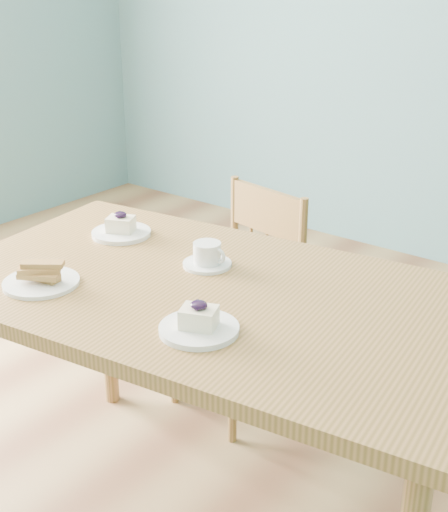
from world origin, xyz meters
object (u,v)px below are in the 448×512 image
object	(u,v)px
dining_chair	(241,301)
cheesecake_plate_far	(121,229)
biscotti_plate	(41,278)
cheesecake_plate_near	(199,324)
coffee_cup	(208,256)
dining_table	(210,315)

from	to	relation	value
dining_chair	cheesecake_plate_far	xyz separation A→B (m)	(-0.14, -0.43, 0.37)
biscotti_plate	cheesecake_plate_far	bearing A→B (deg)	103.58
cheesecake_plate_near	biscotti_plate	bearing A→B (deg)	-173.26
cheesecake_plate_far	coffee_cup	size ratio (longest dim) A/B	1.33
dining_chair	cheesecake_plate_far	distance (m)	0.58
dining_chair	cheesecake_plate_far	size ratio (longest dim) A/B	4.55
cheesecake_plate_near	cheesecake_plate_far	distance (m)	0.66
cheesecake_plate_near	biscotti_plate	size ratio (longest dim) A/B	0.93
dining_table	coffee_cup	bearing A→B (deg)	124.26
coffee_cup	cheesecake_plate_near	bearing A→B (deg)	-56.73
cheesecake_plate_far	biscotti_plate	xyz separation A→B (m)	(0.09, -0.38, -0.00)
dining_chair	coffee_cup	size ratio (longest dim) A/B	6.07
dining_table	biscotti_plate	distance (m)	0.45
dining_table	cheesecake_plate_far	world-z (taller)	cheesecake_plate_far
coffee_cup	biscotti_plate	xyz separation A→B (m)	(-0.27, -0.36, -0.01)
dining_table	biscotti_plate	bearing A→B (deg)	-152.64
dining_table	cheesecake_plate_near	size ratio (longest dim) A/B	8.32
dining_table	dining_chair	xyz separation A→B (m)	(-0.31, 0.55, -0.27)
cheesecake_plate_far	biscotti_plate	distance (m)	0.39
cheesecake_plate_near	cheesecake_plate_far	xyz separation A→B (m)	(-0.58, 0.32, -0.00)
cheesecake_plate_near	cheesecake_plate_far	bearing A→B (deg)	150.93
coffee_cup	dining_table	bearing A→B (deg)	-51.16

